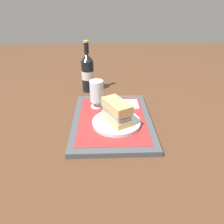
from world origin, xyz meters
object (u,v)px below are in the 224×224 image
(sandwich, at_px, (116,111))
(beer_bottle, at_px, (88,72))
(beer_glass, at_px, (97,93))
(plate, at_px, (116,122))

(sandwich, bearing_deg, beer_bottle, -9.20)
(sandwich, height_order, beer_glass, beer_glass)
(beer_glass, height_order, beer_bottle, beer_bottle)
(plate, relative_size, sandwich, 1.31)
(plate, bearing_deg, beer_bottle, 19.28)
(beer_glass, xyz_separation_m, beer_bottle, (0.23, 0.05, 0.02))
(plate, height_order, beer_bottle, beer_bottle)
(plate, height_order, beer_glass, beer_glass)
(plate, height_order, sandwich, sandwich)
(plate, xyz_separation_m, beer_bottle, (0.38, 0.13, 0.08))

